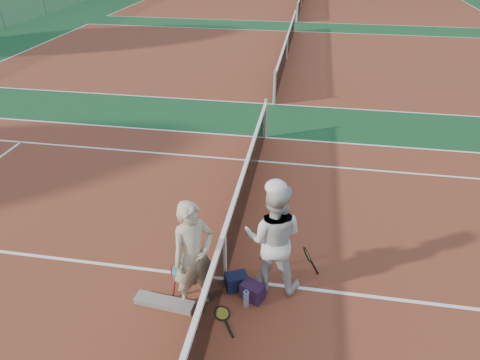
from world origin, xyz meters
name	(u,v)px	position (x,y,z in m)	size (l,w,h in m)	color
ground	(225,279)	(0.00, 0.00, 0.00)	(130.00, 130.00, 0.00)	#103D1E
court_main	(225,279)	(0.00, 0.00, 0.00)	(23.77, 10.97, 0.01)	brown
court_far_a	(286,59)	(0.00, 13.50, 0.00)	(23.77, 10.97, 0.01)	brown
court_far_b	(301,7)	(0.00, 27.00, 0.00)	(23.77, 10.97, 0.01)	brown
net_main	(225,255)	(0.00, 0.00, 0.51)	(0.10, 10.98, 1.02)	black
net_far_a	(287,47)	(0.00, 13.50, 0.51)	(0.10, 10.98, 1.02)	black
player_a	(193,256)	(-0.35, -0.53, 0.90)	(0.66, 0.43, 1.81)	#B5A88C
player_b	(273,238)	(0.75, 0.03, 0.94)	(0.92, 0.71, 1.88)	silver
racket_red	(177,280)	(-0.67, -0.45, 0.30)	(0.16, 0.27, 0.59)	maroon
racket_black_held	(306,262)	(1.29, 0.34, 0.27)	(0.30, 0.27, 0.55)	black
racket_spare	(222,313)	(0.09, -0.73, 0.01)	(0.60, 0.27, 0.03)	black
sports_bag_navy	(236,281)	(0.21, -0.16, 0.13)	(0.34, 0.23, 0.27)	black
sports_bag_purple	(252,291)	(0.50, -0.33, 0.14)	(0.34, 0.24, 0.28)	#26102C
net_cover_canvas	(164,303)	(-0.81, -0.70, 0.05)	(0.93, 0.22, 0.10)	slate
water_bottle	(246,299)	(0.43, -0.52, 0.15)	(0.09, 0.09, 0.30)	silver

